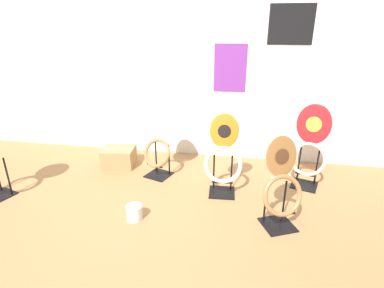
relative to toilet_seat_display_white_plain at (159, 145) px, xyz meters
name	(u,v)px	position (x,y,z in m)	size (l,w,h in m)	color
ground_plane	(109,251)	(-0.04, -1.40, -0.39)	(14.00, 14.00, 0.00)	#A37547
wall_back	(169,61)	(-0.04, 0.73, 0.91)	(8.00, 0.07, 2.60)	silver
toilet_seat_display_white_plain	(159,145)	(0.00, 0.00, 0.00)	(0.43, 0.42, 0.84)	black
toilet_seat_display_crimson_swirl	(310,147)	(1.73, 0.04, 0.09)	(0.41, 0.35, 0.95)	black
toilet_seat_display_woodgrain	(282,190)	(1.36, -0.80, -0.02)	(0.42, 0.37, 0.85)	black
toilet_seat_display_orange_sun	(223,159)	(0.80, -0.32, 0.03)	(0.42, 0.30, 0.90)	black
paint_can	(134,212)	(0.01, -0.94, -0.32)	(0.16, 0.16, 0.15)	silver
storage_box	(119,157)	(-0.61, 0.16, -0.28)	(0.44, 0.39, 0.24)	#A37F51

